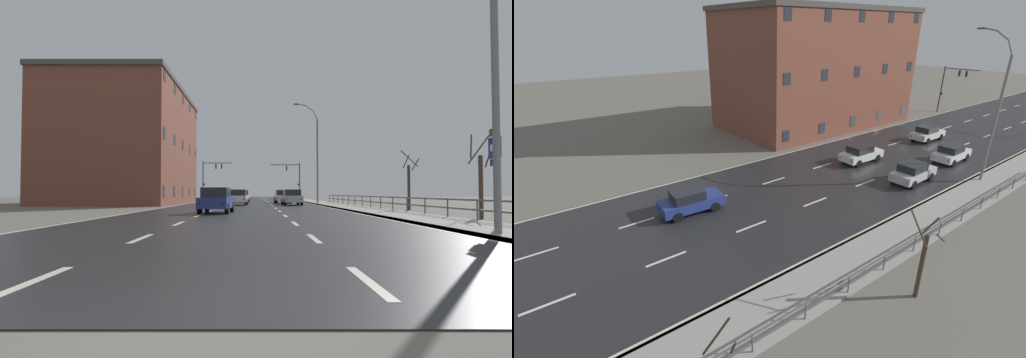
# 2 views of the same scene
# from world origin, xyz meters

# --- Properties ---
(ground_plane) EXTENTS (160.00, 160.00, 0.12)m
(ground_plane) POSITION_xyz_m (0.00, 48.00, -0.06)
(ground_plane) COLOR #666056
(road_asphalt_strip) EXTENTS (14.00, 120.00, 0.03)m
(road_asphalt_strip) POSITION_xyz_m (0.00, 60.00, 0.01)
(road_asphalt_strip) COLOR #232326
(road_asphalt_strip) RESTS_ON ground
(sidewalk_right) EXTENTS (3.00, 120.00, 0.12)m
(sidewalk_right) POSITION_xyz_m (8.43, 60.00, 0.06)
(sidewalk_right) COLOR gray
(sidewalk_right) RESTS_ON ground
(guardrail) EXTENTS (0.07, 39.50, 1.00)m
(guardrail) POSITION_xyz_m (9.85, 27.64, 0.71)
(guardrail) COLOR #515459
(guardrail) RESTS_ON ground
(street_lamp_foreground) EXTENTS (2.72, 0.24, 11.78)m
(street_lamp_foreground) POSITION_xyz_m (7.44, 7.90, 5.75)
(street_lamp_foreground) COLOR slate
(street_lamp_foreground) RESTS_ON ground
(street_lamp_midground) EXTENTS (2.74, 0.24, 11.24)m
(street_lamp_midground) POSITION_xyz_m (7.42, 42.03, 5.48)
(street_lamp_midground) COLOR slate
(street_lamp_midground) RESTS_ON ground
(highway_sign) EXTENTS (0.09, 0.68, 3.35)m
(highway_sign) POSITION_xyz_m (8.39, 9.34, 2.14)
(highway_sign) COLOR slate
(highway_sign) RESTS_ON ground
(traffic_signal_right) EXTENTS (4.82, 0.36, 6.08)m
(traffic_signal_right) POSITION_xyz_m (7.05, 63.74, 3.98)
(traffic_signal_right) COLOR #38383A
(traffic_signal_right) RESTS_ON ground
(traffic_signal_left) EXTENTS (4.78, 0.36, 6.38)m
(traffic_signal_left) POSITION_xyz_m (-6.78, 63.76, 4.35)
(traffic_signal_left) COLOR #38383A
(traffic_signal_left) RESTS_ON ground
(car_near_right) EXTENTS (1.90, 4.14, 1.57)m
(car_near_right) POSITION_xyz_m (-1.00, 48.99, 0.80)
(car_near_right) COLOR silver
(car_near_right) RESTS_ON ground
(car_distant) EXTENTS (2.03, 4.20, 1.57)m
(car_distant) POSITION_xyz_m (-1.65, 21.56, 0.80)
(car_distant) COLOR navy
(car_distant) RESTS_ON ground
(car_near_left) EXTENTS (1.92, 4.15, 1.57)m
(car_near_left) POSITION_xyz_m (-1.01, 37.93, 0.80)
(car_near_left) COLOR silver
(car_near_left) RESTS_ON ground
(car_mid_centre) EXTENTS (1.95, 4.16, 1.57)m
(car_mid_centre) POSITION_xyz_m (4.36, 37.60, 0.80)
(car_mid_centre) COLOR #B7B7BC
(car_mid_centre) RESTS_ON ground
(car_far_left) EXTENTS (1.93, 4.15, 1.57)m
(car_far_left) POSITION_xyz_m (3.89, 44.52, 0.80)
(car_far_left) COLOR silver
(car_far_left) RESTS_ON ground
(brick_building) EXTENTS (12.97, 22.75, 13.42)m
(brick_building) POSITION_xyz_m (-14.20, 44.75, 6.72)
(brick_building) COLOR brown
(brick_building) RESTS_ON ground
(bare_tree_near) EXTENTS (1.19, 1.13, 4.16)m
(bare_tree_near) POSITION_xyz_m (11.62, 16.15, 1.81)
(bare_tree_near) COLOR #423328
(bare_tree_near) RESTS_ON ground
(bare_tree_mid) EXTENTS (1.33, 1.36, 4.30)m
(bare_tree_mid) POSITION_xyz_m (11.81, 25.99, 1.87)
(bare_tree_mid) COLOR #423328
(bare_tree_mid) RESTS_ON ground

